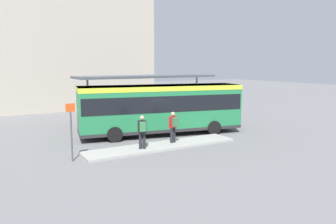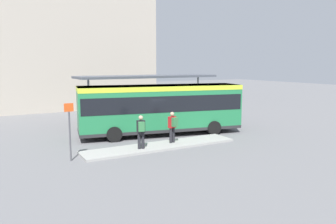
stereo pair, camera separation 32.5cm
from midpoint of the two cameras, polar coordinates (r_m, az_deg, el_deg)
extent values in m
plane|color=slate|center=(21.81, -1.63, -3.92)|extent=(120.00, 120.00, 0.00)
cube|color=#9E9E99|center=(18.54, -1.56, -5.93)|extent=(8.98, 1.80, 0.12)
cube|color=#237A47|center=(21.50, -1.65, 0.79)|extent=(10.87, 4.52, 2.91)
cube|color=#C6DB33|center=(21.37, -1.67, 4.26)|extent=(10.90, 4.55, 0.30)
cube|color=black|center=(21.46, -1.66, 1.71)|extent=(10.67, 4.51, 1.02)
cube|color=black|center=(23.55, 10.72, 2.16)|extent=(0.53, 2.24, 1.12)
cube|color=#28282B|center=(21.72, -1.64, -2.76)|extent=(10.89, 4.53, 0.20)
cylinder|color=black|center=(23.94, 5.06, -1.71)|extent=(0.97, 0.46, 0.94)
cylinder|color=black|center=(21.83, 7.56, -2.72)|extent=(0.97, 0.46, 0.94)
cylinder|color=black|center=(22.15, -10.70, -2.63)|extent=(0.97, 0.46, 0.94)
cylinder|color=black|center=(19.86, -9.73, -3.88)|extent=(0.97, 0.46, 0.94)
cylinder|color=#232328|center=(18.89, 0.14, -4.10)|extent=(0.16, 0.16, 0.88)
cylinder|color=#232328|center=(19.02, 0.58, -4.02)|extent=(0.16, 0.16, 0.88)
cube|color=#B21E1E|center=(18.80, 0.37, -1.77)|extent=(0.48, 0.32, 0.66)
cube|color=#337542|center=(18.63, 0.84, -1.76)|extent=(0.37, 0.28, 0.50)
sphere|color=tan|center=(18.72, 0.37, -0.35)|extent=(0.24, 0.24, 0.24)
cylinder|color=#232328|center=(17.64, -5.35, -5.03)|extent=(0.17, 0.17, 0.88)
cylinder|color=#232328|center=(17.66, -4.71, -5.00)|extent=(0.17, 0.17, 0.88)
cube|color=black|center=(17.49, -5.06, -2.55)|extent=(0.49, 0.36, 0.66)
cube|color=#337542|center=(17.26, -4.96, -2.58)|extent=(0.38, 0.30, 0.50)
sphere|color=tan|center=(17.40, -5.08, -1.01)|extent=(0.24, 0.24, 0.24)
torus|color=black|center=(29.47, 9.53, -0.17)|extent=(0.12, 0.67, 0.67)
torus|color=black|center=(28.74, 10.52, -0.42)|extent=(0.12, 0.67, 0.67)
cylinder|color=black|center=(29.07, 10.03, 0.13)|extent=(0.11, 0.70, 0.04)
cylinder|color=black|center=(28.95, 10.21, -0.02)|extent=(0.04, 0.04, 0.33)
cube|color=black|center=(28.92, 10.22, 0.30)|extent=(0.09, 0.19, 0.04)
cylinder|color=black|center=(29.36, 9.64, 0.37)|extent=(0.48, 0.08, 0.03)
torus|color=black|center=(29.88, 8.38, -0.04)|extent=(0.06, 0.67, 0.67)
torus|color=black|center=(29.21, 9.52, -0.25)|extent=(0.06, 0.67, 0.67)
cylinder|color=orange|center=(29.51, 8.95, 0.27)|extent=(0.05, 0.70, 0.04)
cylinder|color=orange|center=(29.40, 9.16, 0.13)|extent=(0.04, 0.04, 0.32)
cube|color=black|center=(29.38, 9.16, 0.44)|extent=(0.07, 0.18, 0.04)
cylinder|color=orange|center=(29.77, 8.51, 0.50)|extent=(0.48, 0.05, 0.03)
torus|color=black|center=(30.67, 8.20, 0.17)|extent=(0.08, 0.66, 0.65)
torus|color=black|center=(30.02, 9.30, -0.03)|extent=(0.08, 0.66, 0.65)
cylinder|color=#287F3D|center=(30.32, 8.75, 0.47)|extent=(0.07, 0.69, 0.04)
cylinder|color=#287F3D|center=(30.21, 8.95, 0.33)|extent=(0.04, 0.04, 0.32)
cube|color=black|center=(30.19, 8.96, 0.63)|extent=(0.08, 0.18, 0.04)
cylinder|color=#287F3D|center=(30.57, 8.32, 0.69)|extent=(0.48, 0.05, 0.03)
torus|color=black|center=(31.19, 7.25, 0.36)|extent=(0.07, 0.70, 0.70)
torus|color=black|center=(30.43, 8.29, 0.15)|extent=(0.07, 0.70, 0.70)
cylinder|color=silver|center=(30.78, 7.77, 0.68)|extent=(0.06, 0.74, 0.04)
cylinder|color=silver|center=(30.65, 7.96, 0.53)|extent=(0.04, 0.04, 0.34)
cube|color=black|center=(30.63, 7.96, 0.85)|extent=(0.07, 0.18, 0.04)
cylinder|color=silver|center=(31.07, 7.36, 0.91)|extent=(0.48, 0.05, 0.03)
cube|color=#4C515B|center=(26.76, -4.02, 6.19)|extent=(11.58, 3.02, 0.18)
cylinder|color=gray|center=(25.12, -14.11, 1.56)|extent=(0.16, 0.16, 3.55)
cylinder|color=gray|center=(29.39, 4.67, 2.73)|extent=(0.16, 0.16, 3.55)
cylinder|color=slate|center=(23.66, -8.28, -2.39)|extent=(0.64, 0.64, 0.52)
sphere|color=#235B28|center=(23.57, -8.31, -1.12)|extent=(0.73, 0.73, 0.73)
cylinder|color=#4C4C51|center=(16.32, -17.00, -4.15)|extent=(0.08, 0.08, 2.40)
cube|color=#D84C19|center=(16.09, -17.21, 0.73)|extent=(0.44, 0.03, 0.40)
cube|color=#B2A899|center=(38.51, -23.09, 13.85)|extent=(23.67, 10.90, 17.54)
camera|label=1|loc=(0.16, -90.43, -0.06)|focal=35.00mm
camera|label=2|loc=(0.16, 89.57, 0.06)|focal=35.00mm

